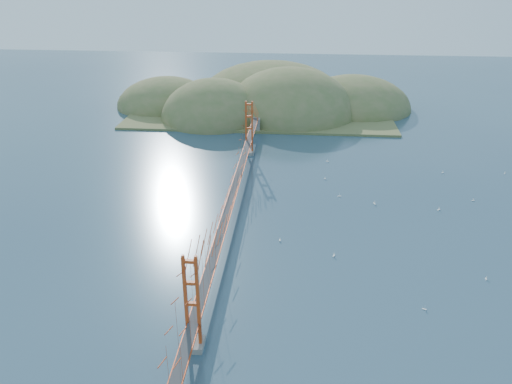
{
  "coord_description": "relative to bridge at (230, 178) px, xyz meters",
  "views": [
    {
      "loc": [
        10.27,
        -71.39,
        38.24
      ],
      "look_at": [
        4.08,
        0.0,
        4.9
      ],
      "focal_mm": 35.0,
      "sensor_mm": 36.0,
      "label": 1
    }
  ],
  "objects": [
    {
      "name": "sailboat_6",
      "position": [
        26.33,
        -21.46,
        -6.87
      ],
      "size": [
        0.52,
        0.52,
        0.57
      ],
      "color": "white",
      "rests_on": "ground"
    },
    {
      "name": "ground",
      "position": [
        0.0,
        -0.18,
        -7.01
      ],
      "size": [
        320.0,
        320.0,
        0.0
      ],
      "primitive_type": "plane",
      "color": "#304D61",
      "rests_on": "ground"
    },
    {
      "name": "bridge",
      "position": [
        0.0,
        0.0,
        0.0
      ],
      "size": [
        2.2,
        94.4,
        12.0
      ],
      "color": "gray",
      "rests_on": "ground"
    },
    {
      "name": "sailboat_5",
      "position": [
        35.85,
        -14.29,
        -6.87
      ],
      "size": [
        0.43,
        0.5,
        0.58
      ],
      "color": "white",
      "rests_on": "ground"
    },
    {
      "name": "sailboat_4",
      "position": [
        34.53,
        5.76,
        -6.85
      ],
      "size": [
        0.71,
        0.71,
        0.74
      ],
      "color": "white",
      "rests_on": "ground"
    },
    {
      "name": "sailboat_12",
      "position": [
        16.77,
        26.67,
        -6.86
      ],
      "size": [
        0.58,
        0.57,
        0.65
      ],
      "color": "white",
      "rests_on": "ground"
    },
    {
      "name": "sailboat_8",
      "position": [
        39.26,
        22.42,
        -6.86
      ],
      "size": [
        0.62,
        0.62,
        0.65
      ],
      "color": "white",
      "rests_on": "ground"
    },
    {
      "name": "sailboat_17",
      "position": [
        41.42,
        9.94,
        -6.87
      ],
      "size": [
        0.54,
        0.49,
        0.61
      ],
      "color": "white",
      "rests_on": "ground"
    },
    {
      "name": "sailboat_1",
      "position": [
        24.01,
        7.18,
        -6.85
      ],
      "size": [
        0.66,
        0.66,
        0.74
      ],
      "color": "white",
      "rests_on": "ground"
    },
    {
      "name": "sailboat_9",
      "position": [
        51.46,
        23.16,
        -6.87
      ],
      "size": [
        0.54,
        0.54,
        0.58
      ],
      "color": "white",
      "rests_on": "ground"
    },
    {
      "name": "sailboat_3",
      "position": [
        18.17,
        9.7,
        -6.86
      ],
      "size": [
        0.59,
        0.49,
        0.68
      ],
      "color": "white",
      "rests_on": "ground"
    },
    {
      "name": "far_headlands",
      "position": [
        2.21,
        68.33,
        -7.01
      ],
      "size": [
        84.0,
        58.0,
        25.0
      ],
      "color": "olive",
      "rests_on": "ground"
    },
    {
      "name": "sailboat_0",
      "position": [
        8.24,
        -6.67,
        -6.87
      ],
      "size": [
        0.46,
        0.53,
        0.61
      ],
      "color": "white",
      "rests_on": "ground"
    },
    {
      "name": "sailboat_14",
      "position": [
        16.1,
        -10.34,
        -6.86
      ],
      "size": [
        0.62,
        0.62,
        0.7
      ],
      "color": "white",
      "rests_on": "ground"
    },
    {
      "name": "sailboat_16",
      "position": [
        15.93,
        17.4,
        -6.87
      ],
      "size": [
        0.57,
        0.57,
        0.6
      ],
      "color": "white",
      "rests_on": "ground"
    }
  ]
}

